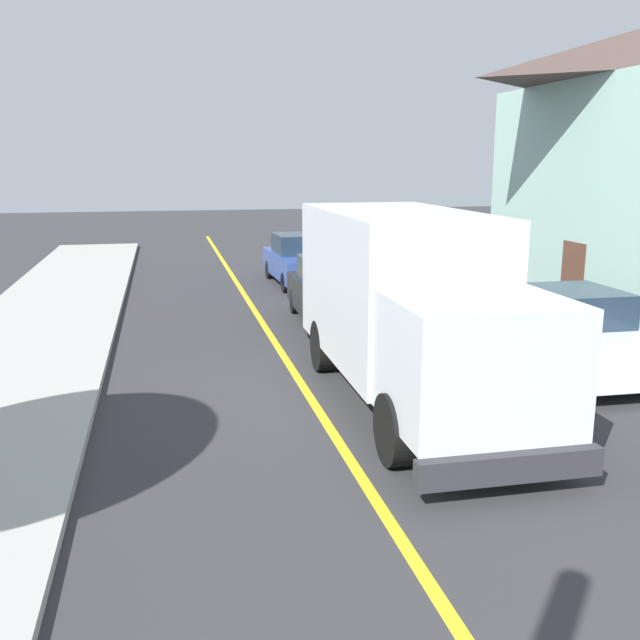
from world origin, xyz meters
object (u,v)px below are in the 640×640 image
parked_car_near (334,292)px  stop_sign (509,268)px  parked_van_across (568,333)px  box_truck (408,299)px  parked_car_mid (300,261)px

parked_car_near → stop_sign: 4.80m
parked_car_near → parked_van_across: 6.21m
parked_car_near → stop_sign: size_ratio=1.69×
parked_van_across → box_truck: bearing=-166.8°
parked_car_near → stop_sign: bearing=-52.2°
box_truck → stop_sign: size_ratio=2.72×
box_truck → parked_van_across: size_ratio=1.62×
parked_car_mid → parked_van_across: (3.13, -11.19, 0.00)m
box_truck → stop_sign: (3.04, 2.34, 0.09)m
parked_car_near → parked_van_across: same height
parked_van_across → stop_sign: stop_sign is taller
box_truck → parked_car_mid: size_ratio=1.62×
parked_car_mid → stop_sign: (2.57, -9.69, 1.06)m
box_truck → parked_car_mid: box_truck is taller
parked_car_mid → parked_van_across: bearing=-74.4°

